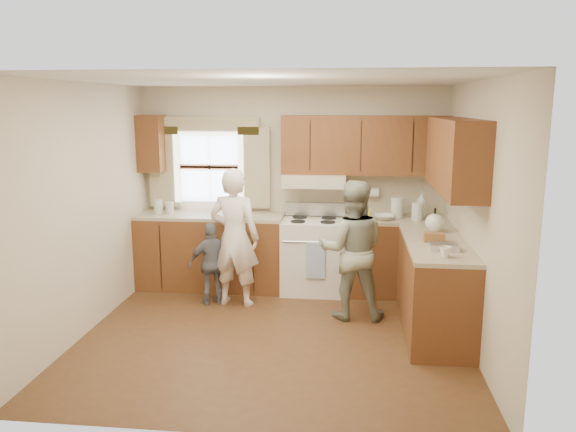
# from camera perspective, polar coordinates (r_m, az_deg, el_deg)

# --- Properties ---
(room) EXTENTS (3.80, 3.80, 3.80)m
(room) POSITION_cam_1_polar(r_m,az_deg,el_deg) (5.40, -1.52, 0.24)
(room) COLOR #4B2E17
(room) RESTS_ON ground
(kitchen_fixtures) EXTENTS (3.80, 2.25, 2.15)m
(kitchen_fixtures) POSITION_cam_1_polar(r_m,az_deg,el_deg) (6.49, 5.19, -1.63)
(kitchen_fixtures) COLOR #3F1F0D
(kitchen_fixtures) RESTS_ON ground
(stove) EXTENTS (0.76, 0.67, 1.07)m
(stove) POSITION_cam_1_polar(r_m,az_deg,el_deg) (6.94, 2.59, -3.91)
(stove) COLOR silver
(stove) RESTS_ON ground
(woman_left) EXTENTS (0.64, 0.47, 1.59)m
(woman_left) POSITION_cam_1_polar(r_m,az_deg,el_deg) (6.41, -5.45, -2.20)
(woman_left) COLOR white
(woman_left) RESTS_ON ground
(woman_right) EXTENTS (0.74, 0.59, 1.50)m
(woman_right) POSITION_cam_1_polar(r_m,az_deg,el_deg) (6.05, 6.53, -3.45)
(woman_right) COLOR #284228
(woman_right) RESTS_ON ground
(child) EXTENTS (0.61, 0.46, 0.96)m
(child) POSITION_cam_1_polar(r_m,az_deg,el_deg) (6.54, -7.70, -4.82)
(child) COLOR slate
(child) RESTS_ON ground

